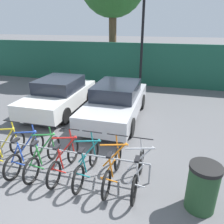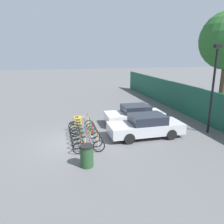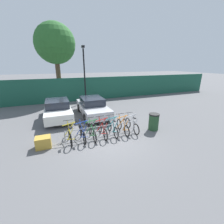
% 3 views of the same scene
% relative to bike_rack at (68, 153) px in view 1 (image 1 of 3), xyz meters
% --- Properties ---
extents(ground_plane, '(120.00, 120.00, 0.00)m').
position_rel_bike_rack_xyz_m(ground_plane, '(0.13, -0.68, -0.49)').
color(ground_plane, '#59595B').
extents(hoarding_wall, '(36.00, 0.16, 2.48)m').
position_rel_bike_rack_xyz_m(hoarding_wall, '(0.13, 8.82, 0.75)').
color(hoarding_wall, '#19513D').
rests_on(hoarding_wall, ground).
extents(bike_rack, '(4.17, 0.04, 0.57)m').
position_rel_bike_rack_xyz_m(bike_rack, '(0.00, 0.00, 0.00)').
color(bike_rack, gray).
rests_on(bike_rack, ground).
extents(bicycle_yellow, '(0.68, 1.71, 1.05)m').
position_rel_bike_rack_xyz_m(bicycle_yellow, '(-1.81, -0.15, -0.11)').
color(bicycle_yellow, black).
rests_on(bicycle_yellow, ground).
extents(bicycle_blue, '(0.68, 1.71, 1.05)m').
position_rel_bike_rack_xyz_m(bicycle_blue, '(-1.16, -0.15, -0.11)').
color(bicycle_blue, black).
rests_on(bicycle_blue, ground).
extents(bicycle_green, '(0.68, 1.71, 1.05)m').
position_rel_bike_rack_xyz_m(bicycle_green, '(-0.64, -0.15, -0.11)').
color(bicycle_green, black).
rests_on(bicycle_green, ground).
extents(bicycle_red, '(0.68, 1.71, 1.05)m').
position_rel_bike_rack_xyz_m(bicycle_red, '(-0.05, -0.15, -0.11)').
color(bicycle_red, black).
rests_on(bicycle_red, ground).
extents(bicycle_teal, '(0.68, 1.71, 1.05)m').
position_rel_bike_rack_xyz_m(bicycle_teal, '(0.55, -0.15, -0.11)').
color(bicycle_teal, black).
rests_on(bicycle_teal, ground).
extents(bicycle_orange, '(0.68, 1.71, 1.05)m').
position_rel_bike_rack_xyz_m(bicycle_orange, '(1.21, -0.15, -0.11)').
color(bicycle_orange, black).
rests_on(bicycle_orange, ground).
extents(bicycle_silver, '(0.68, 1.71, 1.05)m').
position_rel_bike_rack_xyz_m(bicycle_silver, '(1.81, -0.15, -0.11)').
color(bicycle_silver, black).
rests_on(bicycle_silver, ground).
extents(car_white, '(1.91, 4.17, 1.40)m').
position_rel_bike_rack_xyz_m(car_white, '(-2.22, 3.78, 0.20)').
color(car_white, silver).
rests_on(car_white, ground).
extents(car_silver, '(1.91, 4.57, 1.40)m').
position_rel_bike_rack_xyz_m(car_silver, '(0.34, 3.60, 0.20)').
color(car_silver, '#B7B7BC').
rests_on(car_silver, ground).
extents(lamp_post, '(0.24, 0.44, 5.53)m').
position_rel_bike_rack_xyz_m(lamp_post, '(0.67, 7.83, 2.62)').
color(lamp_post, black).
rests_on(lamp_post, ground).
extents(trash_bin, '(0.63, 0.63, 1.03)m').
position_rel_bike_rack_xyz_m(trash_bin, '(3.15, -0.44, 0.03)').
color(trash_bin, '#234728').
rests_on(trash_bin, ground).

